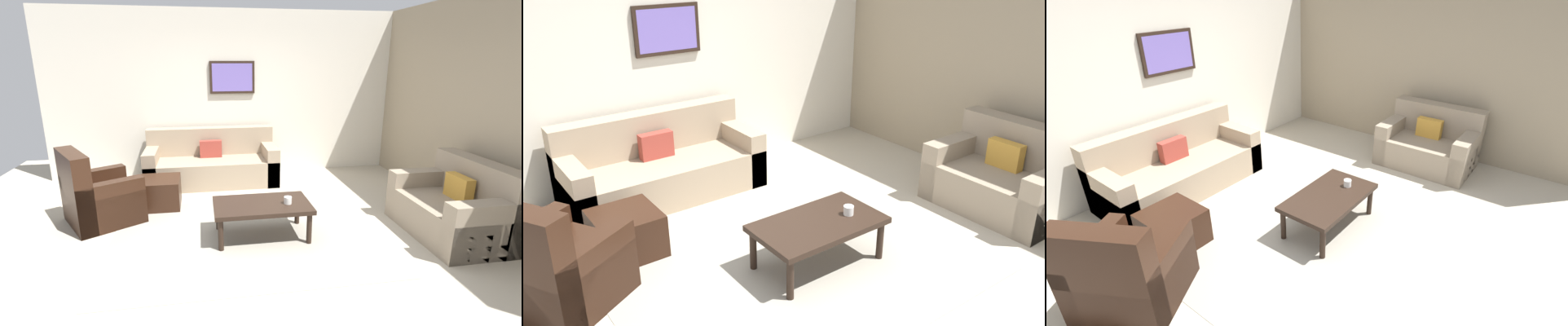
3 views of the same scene
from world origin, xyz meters
TOP-DOWN VIEW (x-y plane):
  - ground_plane at (0.00, 0.00)m, footprint 8.00×8.00m
  - rear_partition at (0.00, 2.60)m, footprint 6.00×0.12m
  - stone_feature_panel at (3.00, 0.00)m, footprint 0.12×5.20m
  - area_rug at (0.00, 0.00)m, footprint 3.06×2.24m
  - couch_main at (-0.31, 2.11)m, footprint 2.11×0.89m
  - couch_loveseat at (2.45, -0.32)m, footprint 0.89×1.32m
  - armchair_leather at (-1.79, 0.70)m, footprint 1.09×1.09m
  - ottoman at (-1.07, 1.12)m, footprint 0.56×0.56m
  - coffee_table at (0.18, -0.01)m, footprint 1.10×0.64m
  - cup at (0.47, -0.07)m, footprint 0.09×0.09m
  - framed_artwork at (0.10, 2.51)m, footprint 0.76×0.04m

SIDE VIEW (x-z plane):
  - ground_plane at x=0.00m, z-range 0.00..0.00m
  - area_rug at x=0.00m, z-range 0.00..0.01m
  - ottoman at x=-1.07m, z-range 0.00..0.40m
  - couch_main at x=-0.31m, z-range -0.14..0.74m
  - couch_loveseat at x=2.45m, z-range -0.14..0.74m
  - armchair_leather at x=-1.79m, z-range -0.17..0.78m
  - coffee_table at x=0.18m, z-range 0.15..0.56m
  - cup at x=0.47m, z-range 0.41..0.49m
  - rear_partition at x=0.00m, z-range 0.00..2.80m
  - stone_feature_panel at x=3.00m, z-range 0.00..2.80m
  - framed_artwork at x=0.10m, z-range 1.43..1.97m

